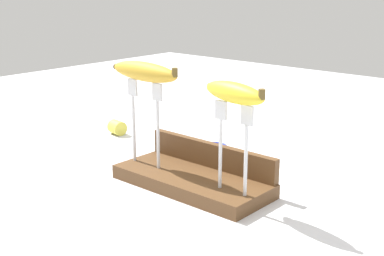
# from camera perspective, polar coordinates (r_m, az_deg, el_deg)

# --- Properties ---
(ground_plane) EXTENTS (3.00, 3.00, 0.00)m
(ground_plane) POSITION_cam_1_polar(r_m,az_deg,el_deg) (1.12, 0.00, -6.39)
(ground_plane) COLOR silver
(wooden_board) EXTENTS (0.34, 0.14, 0.03)m
(wooden_board) POSITION_cam_1_polar(r_m,az_deg,el_deg) (1.11, 0.00, -5.70)
(wooden_board) COLOR brown
(wooden_board) RESTS_ON ground
(board_backstop) EXTENTS (0.33, 0.02, 0.05)m
(board_backstop) POSITION_cam_1_polar(r_m,az_deg,el_deg) (1.14, 2.12, -2.90)
(board_backstop) COLOR brown
(board_backstop) RESTS_ON wooden_board
(fork_stand_left) EXTENTS (0.10, 0.01, 0.18)m
(fork_stand_left) POSITION_cam_1_polar(r_m,az_deg,el_deg) (1.14, -5.02, 1.36)
(fork_stand_left) COLOR silver
(fork_stand_left) RESTS_ON wooden_board
(fork_stand_right) EXTENTS (0.09, 0.01, 0.17)m
(fork_stand_right) POSITION_cam_1_polar(r_m,az_deg,el_deg) (0.99, 4.43, -1.21)
(fork_stand_right) COLOR silver
(fork_stand_right) RESTS_ON wooden_board
(banana_raised_left) EXTENTS (0.20, 0.05, 0.04)m
(banana_raised_left) POSITION_cam_1_polar(r_m,az_deg,el_deg) (1.12, -5.14, 6.04)
(banana_raised_left) COLOR gold
(banana_raised_left) RESTS_ON fork_stand_left
(banana_raised_right) EXTENTS (0.16, 0.07, 0.04)m
(banana_raised_right) POSITION_cam_1_polar(r_m,az_deg,el_deg) (0.97, 4.54, 3.80)
(banana_raised_right) COLOR yellow
(banana_raised_right) RESTS_ON fork_stand_right
(banana_chunk_near) EXTENTS (0.05, 0.05, 0.04)m
(banana_chunk_near) POSITION_cam_1_polar(r_m,az_deg,el_deg) (1.50, -8.03, 0.07)
(banana_chunk_near) COLOR #DBD147
(banana_chunk_near) RESTS_ON ground
(wire_coil) EXTENTS (0.07, 0.07, 0.01)m
(wire_coil) POSITION_cam_1_polar(r_m,az_deg,el_deg) (1.38, 2.36, -1.86)
(wire_coil) COLOR #1E2DA5
(wire_coil) RESTS_ON ground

